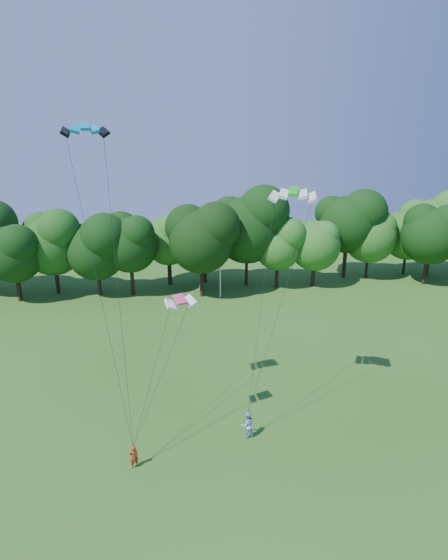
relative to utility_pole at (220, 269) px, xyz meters
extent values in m
plane|color=#255316|center=(-3.87, -32.44, -3.79)|extent=(160.00, 160.00, 0.00)
cylinder|color=beige|center=(0.00, 0.00, -0.13)|extent=(0.18, 0.18, 7.33)
cube|color=beige|center=(0.00, 0.00, 3.35)|extent=(1.45, 0.41, 0.08)
imported|color=#AB2C16|center=(-8.55, -29.30, -3.03)|extent=(0.65, 0.54, 1.52)
imported|color=#ACBEEF|center=(-1.18, -27.28, -2.84)|extent=(1.05, 0.89, 1.91)
cube|color=#058EA5|center=(-10.39, -25.27, 16.09)|extent=(2.75, 1.77, 0.49)
cube|color=green|center=(2.04, -24.35, 12.24)|extent=(3.26, 2.24, 0.51)
cube|color=#EF427C|center=(-5.40, -26.38, 5.98)|extent=(2.11, 1.57, 0.45)
cylinder|color=black|center=(-2.27, 0.80, -1.62)|extent=(0.45, 0.45, 4.35)
ellipsoid|color=black|center=(-2.27, 0.80, 4.12)|extent=(8.71, 8.71, 9.50)
cylinder|color=black|center=(28.11, 6.68, -1.86)|extent=(0.45, 0.45, 3.86)
ellipsoid|color=#21571A|center=(28.11, 6.68, 3.22)|extent=(7.71, 7.71, 8.41)
camera|label=1|loc=(-5.67, -51.76, 15.44)|focal=28.00mm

